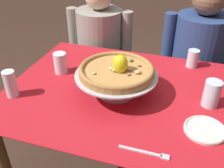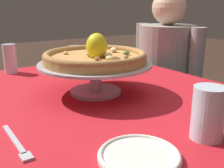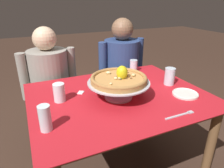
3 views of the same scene
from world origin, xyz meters
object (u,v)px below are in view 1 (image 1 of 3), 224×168
(water_glass_front_left, at_px, (11,85))
(side_plate, at_px, (205,129))
(sugar_packet, at_px, (90,71))
(pizza, at_px, (117,70))
(diner_left, at_px, (100,57))
(water_glass_back_right, at_px, (193,60))
(water_glass_side_right, at_px, (211,95))
(pizza_stand, at_px, (116,79))
(dinner_fork, at_px, (147,153))
(water_glass_side_left, at_px, (61,64))
(diner_right, at_px, (196,66))

(water_glass_front_left, relative_size, side_plate, 0.79)
(side_plate, xyz_separation_m, sugar_packet, (-0.64, 0.32, -0.01))
(pizza, relative_size, diner_left, 0.32)
(water_glass_back_right, xyz_separation_m, water_glass_side_right, (0.10, -0.37, 0.01))
(pizza_stand, distance_m, dinner_fork, 0.42)
(water_glass_back_right, height_order, side_plate, water_glass_back_right)
(pizza, height_order, water_glass_front_left, pizza)
(water_glass_back_right, height_order, water_glass_side_left, water_glass_side_left)
(dinner_fork, xyz_separation_m, diner_right, (0.16, 1.06, -0.16))
(water_glass_side_left, bearing_deg, dinner_fork, -37.74)
(pizza, xyz_separation_m, sugar_packet, (-0.21, 0.17, -0.13))
(pizza_stand, bearing_deg, water_glass_side_left, 163.13)
(water_glass_side_right, bearing_deg, side_plate, -95.01)
(water_glass_front_left, relative_size, sugar_packet, 2.71)
(pizza_stand, xyz_separation_m, sugar_packet, (-0.21, 0.17, -0.08))
(water_glass_side_right, distance_m, diner_right, 0.71)
(water_glass_back_right, distance_m, water_glass_side_left, 0.77)
(water_glass_side_left, height_order, side_plate, water_glass_side_left)
(water_glass_side_right, distance_m, dinner_fork, 0.45)
(water_glass_back_right, distance_m, diner_left, 0.79)
(water_glass_side_right, bearing_deg, water_glass_back_right, 105.06)
(water_glass_back_right, bearing_deg, sugar_packet, -156.77)
(pizza_stand, xyz_separation_m, diner_left, (-0.35, 0.71, -0.27))
(pizza_stand, height_order, diner_left, diner_left)
(pizza_stand, relative_size, diner_right, 0.35)
(pizza, bearing_deg, water_glass_side_right, 5.20)
(pizza_stand, bearing_deg, dinner_fork, -56.89)
(water_glass_side_right, relative_size, diner_right, 0.11)
(water_glass_side_right, bearing_deg, water_glass_side_left, 175.11)
(water_glass_front_left, bearing_deg, diner_left, 81.15)
(water_glass_back_right, height_order, dinner_fork, water_glass_back_right)
(side_plate, distance_m, dinner_fork, 0.28)
(water_glass_side_left, relative_size, dinner_fork, 0.61)
(diner_right, bearing_deg, water_glass_front_left, -134.40)
(pizza_stand, distance_m, sugar_packet, 0.28)
(water_glass_side_left, relative_size, side_plate, 0.68)
(water_glass_side_right, xyz_separation_m, sugar_packet, (-0.65, 0.13, -0.06))
(sugar_packet, height_order, diner_left, diner_left)
(water_glass_side_left, bearing_deg, water_glass_front_left, -113.28)
(diner_right, bearing_deg, pizza_stand, -118.38)
(dinner_fork, relative_size, sugar_packet, 3.87)
(pizza_stand, height_order, dinner_fork, pizza_stand)
(pizza_stand, bearing_deg, sugar_packet, 140.80)
(water_glass_side_right, relative_size, dinner_fork, 0.66)
(pizza, bearing_deg, water_glass_back_right, 49.75)
(pizza_stand, height_order, sugar_packet, pizza_stand)
(side_plate, xyz_separation_m, diner_right, (-0.04, 0.87, -0.16))
(water_glass_back_right, xyz_separation_m, diner_left, (-0.69, 0.30, -0.23))
(water_glass_front_left, xyz_separation_m, dinner_fork, (0.71, -0.17, -0.06))
(pizza_stand, relative_size, water_glass_side_left, 3.40)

